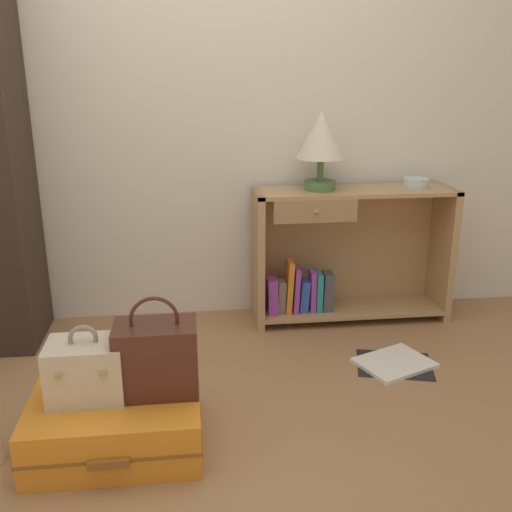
{
  "coord_description": "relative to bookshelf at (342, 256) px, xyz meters",
  "views": [
    {
      "loc": [
        -0.03,
        -1.74,
        1.37
      ],
      "look_at": [
        0.28,
        0.78,
        0.55
      ],
      "focal_mm": 40.54,
      "sensor_mm": 36.0,
      "label": 1
    }
  ],
  "objects": [
    {
      "name": "bowl",
      "position": [
        0.4,
        0.0,
        0.41
      ],
      "size": [
        0.14,
        0.14,
        0.05
      ],
      "primitive_type": "cylinder",
      "color": "silver",
      "rests_on": "bookshelf"
    },
    {
      "name": "back_wall",
      "position": [
        -0.83,
        0.21,
        0.93
      ],
      "size": [
        6.4,
        0.1,
        2.6
      ],
      "primitive_type": "cube",
      "color": "silver",
      "rests_on": "ground_plane"
    },
    {
      "name": "bookshelf",
      "position": [
        0.0,
        0.0,
        0.0
      ],
      "size": [
        1.11,
        0.32,
        0.75
      ],
      "color": "tan",
      "rests_on": "ground_plane"
    },
    {
      "name": "train_case",
      "position": [
        -1.25,
        -1.08,
        -0.05
      ],
      "size": [
        0.28,
        0.21,
        0.29
      ],
      "color": "beige",
      "rests_on": "suitcase_large"
    },
    {
      "name": "ground_plane",
      "position": [
        -0.83,
        -1.29,
        -0.37
      ],
      "size": [
        9.0,
        9.0,
        0.0
      ],
      "primitive_type": "plane",
      "color": "#9E7047"
    },
    {
      "name": "open_book_on_floor",
      "position": [
        0.12,
        -0.61,
        -0.36
      ],
      "size": [
        0.42,
        0.38,
        0.02
      ],
      "color": "white",
      "rests_on": "ground_plane"
    },
    {
      "name": "handbag",
      "position": [
        -0.99,
        -1.07,
        -0.02
      ],
      "size": [
        0.3,
        0.19,
        0.38
      ],
      "color": "#472319",
      "rests_on": "suitcase_large"
    },
    {
      "name": "suitcase_large",
      "position": [
        -1.15,
        -1.09,
        -0.26
      ],
      "size": [
        0.64,
        0.51,
        0.21
      ],
      "color": "orange",
      "rests_on": "ground_plane"
    },
    {
      "name": "table_lamp",
      "position": [
        -0.14,
        -0.01,
        0.66
      ],
      "size": [
        0.26,
        0.26,
        0.42
      ],
      "color": "#4C7542",
      "rests_on": "bookshelf"
    }
  ]
}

